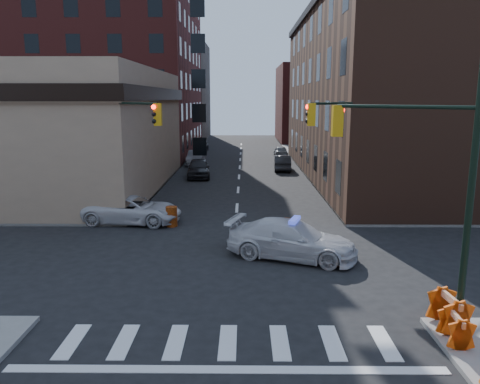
{
  "coord_description": "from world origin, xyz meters",
  "views": [
    {
      "loc": [
        0.46,
        -19.14,
        6.91
      ],
      "look_at": [
        0.25,
        4.25,
        2.2
      ],
      "focal_mm": 35.0,
      "sensor_mm": 36.0,
      "label": 1
    }
  ],
  "objects_px": {
    "barrel_road": "(285,229)",
    "pedestrian_b": "(97,197)",
    "parked_car_wfar": "(196,158)",
    "barricade_se_a": "(449,311)",
    "police_car": "(292,240)",
    "parked_car_wnear": "(199,168)",
    "barricade_nw_a": "(102,205)",
    "barrel_bank": "(172,217)",
    "pickup": "(133,210)",
    "pedestrian_a": "(129,196)",
    "parked_car_enear": "(282,163)"
  },
  "relations": [
    {
      "from": "parked_car_enear",
      "to": "pedestrian_b",
      "type": "xyz_separation_m",
      "value": [
        -12.64,
        -17.54,
        0.29
      ]
    },
    {
      "from": "barrel_road",
      "to": "parked_car_wfar",
      "type": "bearing_deg",
      "value": 104.96
    },
    {
      "from": "pickup",
      "to": "barricade_se_a",
      "type": "height_order",
      "value": "pickup"
    },
    {
      "from": "parked_car_wfar",
      "to": "pedestrian_b",
      "type": "distance_m",
      "value": 21.77
    },
    {
      "from": "parked_car_wfar",
      "to": "barrel_road",
      "type": "relative_size",
      "value": 4.29
    },
    {
      "from": "parked_car_wnear",
      "to": "barrel_bank",
      "type": "height_order",
      "value": "parked_car_wnear"
    },
    {
      "from": "pickup",
      "to": "police_car",
      "type": "bearing_deg",
      "value": -118.52
    },
    {
      "from": "police_car",
      "to": "pedestrian_b",
      "type": "bearing_deg",
      "value": 73.71
    },
    {
      "from": "parked_car_wnear",
      "to": "pedestrian_b",
      "type": "bearing_deg",
      "value": -114.72
    },
    {
      "from": "parked_car_wnear",
      "to": "barricade_se_a",
      "type": "height_order",
      "value": "parked_car_wnear"
    },
    {
      "from": "parked_car_wfar",
      "to": "barricade_se_a",
      "type": "distance_m",
      "value": 37.74
    },
    {
      "from": "barrel_road",
      "to": "barrel_bank",
      "type": "distance_m",
      "value": 6.47
    },
    {
      "from": "pedestrian_a",
      "to": "pedestrian_b",
      "type": "bearing_deg",
      "value": -155.96
    },
    {
      "from": "pedestrian_b",
      "to": "barricade_nw_a",
      "type": "xyz_separation_m",
      "value": [
        0.42,
        -0.47,
        -0.4
      ]
    },
    {
      "from": "police_car",
      "to": "pedestrian_a",
      "type": "distance_m",
      "value": 12.0
    },
    {
      "from": "barrel_bank",
      "to": "pedestrian_b",
      "type": "bearing_deg",
      "value": 149.95
    },
    {
      "from": "police_car",
      "to": "barricade_nw_a",
      "type": "distance_m",
      "value": 12.98
    },
    {
      "from": "police_car",
      "to": "pedestrian_b",
      "type": "distance_m",
      "value": 13.59
    },
    {
      "from": "pickup",
      "to": "barrel_road",
      "type": "bearing_deg",
      "value": -104.44
    },
    {
      "from": "barrel_bank",
      "to": "parked_car_wfar",
      "type": "bearing_deg",
      "value": 92.66
    },
    {
      "from": "pickup",
      "to": "pedestrian_a",
      "type": "relative_size",
      "value": 2.81
    },
    {
      "from": "pickup",
      "to": "parked_car_wnear",
      "type": "distance_m",
      "value": 15.64
    },
    {
      "from": "parked_car_wfar",
      "to": "barrel_road",
      "type": "xyz_separation_m",
      "value": [
        7.13,
        -26.7,
        -0.22
      ]
    },
    {
      "from": "parked_car_wnear",
      "to": "parked_car_wfar",
      "type": "distance_m",
      "value": 8.17
    },
    {
      "from": "police_car",
      "to": "parked_car_wnear",
      "type": "height_order",
      "value": "parked_car_wnear"
    },
    {
      "from": "parked_car_wfar",
      "to": "parked_car_enear",
      "type": "height_order",
      "value": "parked_car_wfar"
    },
    {
      "from": "pickup",
      "to": "barrel_road",
      "type": "distance_m",
      "value": 8.87
    },
    {
      "from": "parked_car_wnear",
      "to": "barricade_nw_a",
      "type": "xyz_separation_m",
      "value": [
        -4.47,
        -13.8,
        -0.21
      ]
    },
    {
      "from": "police_car",
      "to": "barricade_nw_a",
      "type": "xyz_separation_m",
      "value": [
        -10.61,
        7.48,
        -0.2
      ]
    },
    {
      "from": "police_car",
      "to": "pedestrian_a",
      "type": "xyz_separation_m",
      "value": [
        -9.06,
        7.86,
        0.29
      ]
    },
    {
      "from": "police_car",
      "to": "barrel_road",
      "type": "relative_size",
      "value": 5.38
    },
    {
      "from": "police_car",
      "to": "parked_car_wfar",
      "type": "height_order",
      "value": "police_car"
    },
    {
      "from": "parked_car_wfar",
      "to": "barricade_se_a",
      "type": "relative_size",
      "value": 3.34
    },
    {
      "from": "barrel_bank",
      "to": "barricade_se_a",
      "type": "bearing_deg",
      "value": -49.25
    },
    {
      "from": "parked_car_enear",
      "to": "pedestrian_a",
      "type": "distance_m",
      "value": 20.6
    },
    {
      "from": "pickup",
      "to": "barrel_bank",
      "type": "relative_size",
      "value": 4.93
    },
    {
      "from": "parked_car_enear",
      "to": "barrel_road",
      "type": "relative_size",
      "value": 4.2
    },
    {
      "from": "pedestrian_b",
      "to": "barrel_road",
      "type": "relative_size",
      "value": 1.66
    },
    {
      "from": "parked_car_enear",
      "to": "pedestrian_a",
      "type": "relative_size",
      "value": 2.3
    },
    {
      "from": "pedestrian_b",
      "to": "barrel_road",
      "type": "bearing_deg",
      "value": -22.85
    },
    {
      "from": "barrel_road",
      "to": "pedestrian_b",
      "type": "bearing_deg",
      "value": 154.3
    },
    {
      "from": "pedestrian_a",
      "to": "barrel_road",
      "type": "xyz_separation_m",
      "value": [
        9.0,
        -5.19,
        -0.59
      ]
    },
    {
      "from": "parked_car_wfar",
      "to": "pedestrian_a",
      "type": "bearing_deg",
      "value": -93.48
    },
    {
      "from": "pedestrian_a",
      "to": "barricade_nw_a",
      "type": "xyz_separation_m",
      "value": [
        -1.55,
        -0.38,
        -0.49
      ]
    },
    {
      "from": "parked_car_wnear",
      "to": "pedestrian_b",
      "type": "height_order",
      "value": "pedestrian_b"
    },
    {
      "from": "parked_car_wfar",
      "to": "barrel_bank",
      "type": "height_order",
      "value": "parked_car_wfar"
    },
    {
      "from": "police_car",
      "to": "barrel_road",
      "type": "distance_m",
      "value": 2.68
    },
    {
      "from": "barrel_road",
      "to": "barricade_se_a",
      "type": "distance_m",
      "value": 10.18
    },
    {
      "from": "pedestrian_b",
      "to": "barrel_bank",
      "type": "height_order",
      "value": "pedestrian_b"
    },
    {
      "from": "parked_car_wnear",
      "to": "barrel_road",
      "type": "bearing_deg",
      "value": -76.48
    }
  ]
}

